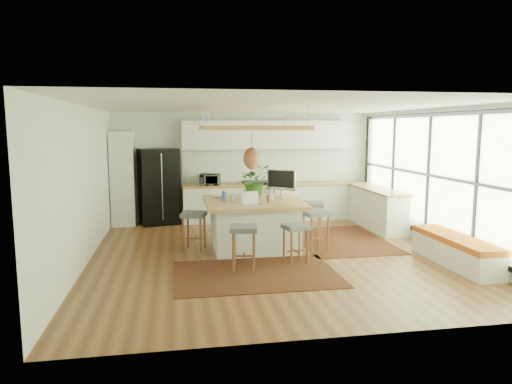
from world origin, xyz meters
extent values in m
plane|color=brown|center=(0.00, 0.00, 0.00)|extent=(7.00, 7.00, 0.00)
plane|color=white|center=(0.00, 0.00, 2.70)|extent=(7.00, 7.00, 0.00)
plane|color=white|center=(0.00, 3.50, 1.35)|extent=(6.50, 0.00, 6.50)
plane|color=white|center=(0.00, -3.50, 1.35)|extent=(6.50, 0.00, 6.50)
plane|color=white|center=(-3.25, 0.00, 1.35)|extent=(0.00, 7.00, 7.00)
plane|color=white|center=(3.25, 0.00, 1.35)|extent=(0.00, 7.00, 7.00)
cube|color=white|center=(-2.95, 3.18, 1.12)|extent=(0.55, 0.60, 2.25)
cube|color=white|center=(0.55, 3.18, 0.44)|extent=(4.20, 0.60, 0.88)
cube|color=#AC723D|center=(0.55, 3.18, 0.90)|extent=(4.24, 0.64, 0.05)
cube|color=white|center=(0.55, 3.48, 1.35)|extent=(4.20, 0.02, 0.80)
cube|color=white|center=(0.55, 3.32, 2.15)|extent=(4.20, 0.34, 0.70)
cube|color=white|center=(2.93, 2.00, 0.44)|extent=(0.60, 2.50, 0.88)
cube|color=#AC723D|center=(2.93, 2.00, 0.90)|extent=(0.64, 2.54, 0.05)
cube|color=black|center=(-0.48, -1.12, 0.01)|extent=(2.60, 1.80, 0.01)
cube|color=black|center=(1.64, 0.80, 0.01)|extent=(1.80, 2.60, 0.01)
imported|color=#A5A5AA|center=(-0.88, 3.17, 1.09)|extent=(0.53, 0.35, 0.33)
imported|color=#1E4C19|center=(-0.13, 1.00, 1.19)|extent=(0.66, 0.72, 0.52)
imported|color=silver|center=(-0.89, 0.99, 0.95)|extent=(0.20, 0.20, 0.05)
cylinder|color=blue|center=(-0.80, 0.65, 1.03)|extent=(0.07, 0.07, 0.19)
cylinder|color=silver|center=(-0.65, 0.40, 1.03)|extent=(0.07, 0.07, 0.19)
cylinder|color=olive|center=(0.00, 0.25, 1.03)|extent=(0.07, 0.07, 0.19)
cylinder|color=silver|center=(0.10, 0.60, 1.03)|extent=(0.07, 0.07, 0.19)
camera|label=1|loc=(-1.71, -8.17, 2.32)|focal=32.52mm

